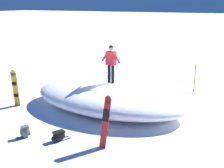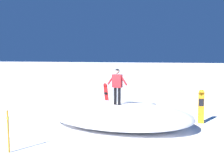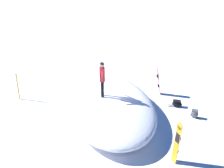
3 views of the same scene
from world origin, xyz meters
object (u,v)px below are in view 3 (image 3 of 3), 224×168
object	(u,v)px
backpack_near	(194,114)
backpack_far	(177,104)
trail_marker_pole	(18,86)
snowboard_primary_upright	(158,79)
snowboard_secondary_upright	(177,142)
snowboarder_standing	(102,76)

from	to	relation	value
backpack_near	backpack_far	world-z (taller)	backpack_near
backpack_far	trail_marker_pole	distance (m)	8.34
snowboard_primary_upright	backpack_near	size ratio (longest dim) A/B	3.45
backpack_near	snowboard_primary_upright	bearing A→B (deg)	-75.02
snowboard_secondary_upright	backpack_far	world-z (taller)	snowboard_secondary_upright
snowboard_primary_upright	snowboarder_standing	bearing A→B (deg)	25.36
backpack_far	snowboarder_standing	bearing A→B (deg)	0.61
snowboard_secondary_upright	backpack_near	world-z (taller)	snowboard_secondary_upright
backpack_near	snowboard_secondary_upright	bearing A→B (deg)	49.93
snowboarder_standing	backpack_far	distance (m)	4.32
snowboarder_standing	backpack_near	size ratio (longest dim) A/B	3.37
snowboard_secondary_upright	snowboard_primary_upright	bearing A→B (deg)	-105.34
backpack_far	backpack_near	bearing A→B (deg)	105.40
backpack_far	snowboard_secondary_upright	bearing A→B (deg)	63.57
snowboarder_standing	snowboard_secondary_upright	world-z (taller)	snowboarder_standing
backpack_near	backpack_far	distance (m)	1.23
trail_marker_pole	backpack_far	bearing A→B (deg)	160.56
backpack_near	trail_marker_pole	bearing A→B (deg)	-25.82
snowboard_primary_upright	trail_marker_pole	xyz separation A→B (m)	(7.43, -1.17, -0.09)
snowboarder_standing	backpack_far	world-z (taller)	snowboarder_standing
snowboard_primary_upright	backpack_far	distance (m)	1.79
snowboard_secondary_upright	backpack_far	size ratio (longest dim) A/B	2.38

